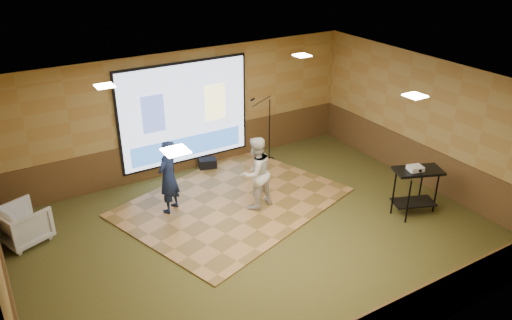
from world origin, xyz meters
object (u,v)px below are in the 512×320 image
mic_stand (267,143)px  duffel_bag (208,164)px  banquet_chair (24,224)px  dance_floor (233,202)px  player_left (168,177)px  projector_screen (185,114)px  projector (415,168)px  player_right (256,173)px  av_table (417,182)px

mic_stand → duffel_bag: mic_stand is taller
banquet_chair → dance_floor: bearing=-122.2°
player_left → projector_screen: bearing=-160.2°
projector_screen → projector: size_ratio=11.35×
mic_stand → duffel_bag: bearing=172.8°
dance_floor → duffel_bag: bearing=81.4°
player_right → duffel_bag: size_ratio=3.78×
player_right → duffel_bag: bearing=-99.8°
mic_stand → player_left: bearing=-155.0°
projector → duffel_bag: 5.08m
banquet_chair → duffel_bag: (4.44, 1.03, -0.25)m
projector_screen → player_left: 2.11m
av_table → mic_stand: bearing=108.7°
av_table → player_right: bearing=145.2°
av_table → mic_stand: size_ratio=0.58×
player_right → av_table: size_ratio=1.56×
av_table → banquet_chair: av_table is taller
player_left → banquet_chair: player_left is taller
player_right → banquet_chair: bearing=-26.7°
mic_stand → av_table: bearing=-65.2°
player_left → player_right: bearing=118.6°
player_right → mic_stand: mic_stand is taller
av_table → duffel_bag: bearing=124.2°
mic_stand → banquet_chair: size_ratio=2.13×
player_left → duffel_bag: player_left is taller
player_left → duffel_bag: 2.26m
dance_floor → player_left: 1.59m
dance_floor → av_table: 3.97m
player_right → av_table: (2.77, -1.92, -0.10)m
projector_screen → banquet_chair: projector_screen is taller
projector_screen → projector: (3.18, -4.37, -0.39)m
player_right → mic_stand: bearing=-139.7°
player_right → mic_stand: size_ratio=0.90×
projector_screen → duffel_bag: projector_screen is taller
dance_floor → duffel_bag: duffel_bag is taller
av_table → banquet_chair: bearing=156.6°
banquet_chair → duffel_bag: bearing=-98.4°
projector_screen → player_right: size_ratio=2.05×
player_left → banquet_chair: (-2.85, 0.42, -0.45)m
duffel_bag → av_table: bearing=-55.8°
player_right → dance_floor: bearing=-63.5°
mic_stand → banquet_chair: 6.02m
dance_floor → banquet_chair: size_ratio=5.44×
av_table → banquet_chair: (-7.27, 3.15, -0.35)m
dance_floor → projector: size_ratio=15.64×
projector → mic_stand: 4.02m
projector_screen → player_right: (0.50, -2.46, -0.63)m
mic_stand → player_right: bearing=-122.2°
av_table → duffel_bag: 5.08m
player_left → mic_stand: bearing=163.6°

